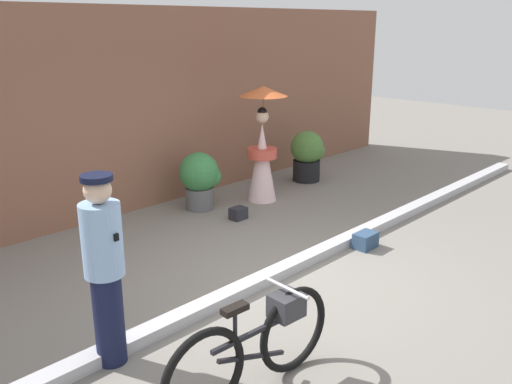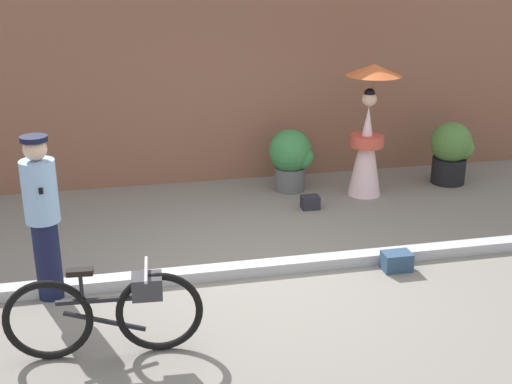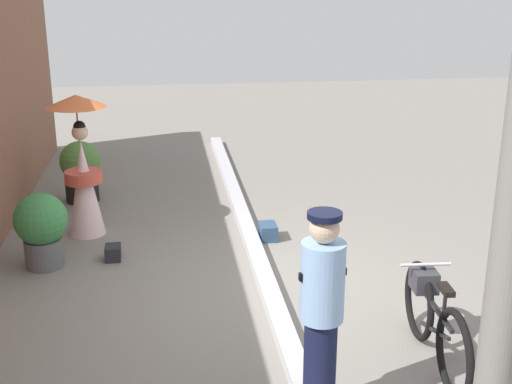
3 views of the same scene
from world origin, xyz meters
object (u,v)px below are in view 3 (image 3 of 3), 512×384
bicycle_near_officer (434,319)px  backpack_spare (269,231)px  person_officer (322,310)px  potted_plant_by_door (43,226)px  person_with_parasol (82,167)px  backpack_on_pavement (113,252)px  potted_plant_small (81,169)px

bicycle_near_officer → backpack_spare: 3.30m
person_officer → backpack_spare: (3.73, -0.19, -0.81)m
potted_plant_by_door → person_with_parasol: bearing=-21.2°
bicycle_near_officer → backpack_on_pavement: size_ratio=7.04×
bicycle_near_officer → person_officer: 1.42m
person_officer → backpack_on_pavement: (3.33, 1.82, -0.82)m
bicycle_near_officer → potted_plant_small: bearing=35.2°
person_officer → person_with_parasol: 4.82m
potted_plant_by_door → potted_plant_small: (2.46, -0.20, 0.00)m
bicycle_near_officer → potted_plant_small: (5.12, 3.61, 0.09)m
potted_plant_small → backpack_on_pavement: potted_plant_small is taller
person_with_parasol → potted_plant_small: bearing=7.7°
person_officer → backpack_spare: 3.82m
bicycle_near_officer → backpack_spare: (3.13, 1.00, -0.32)m
potted_plant_small → person_with_parasol: bearing=-172.3°
potted_plant_by_door → potted_plant_small: 2.47m
potted_plant_by_door → backpack_on_pavement: potted_plant_by_door is taller
person_officer → person_with_parasol: size_ratio=0.90×
person_officer → potted_plant_by_door: 4.20m
potted_plant_by_door → backpack_on_pavement: 0.90m
bicycle_near_officer → person_with_parasol: 5.05m
person_officer → backpack_on_pavement: size_ratio=7.04×
backpack_spare → person_officer: bearing=177.1°
person_officer → potted_plant_small: bearing=22.9°
person_with_parasol → backpack_on_pavement: size_ratio=7.78×
potted_plant_small → backpack_spare: (-1.99, -2.61, -0.40)m
potted_plant_small → backpack_on_pavement: (-2.40, -0.60, -0.42)m
bicycle_near_officer → backpack_on_pavement: bearing=47.9°
person_officer → backpack_spare: bearing=-2.9°
person_officer → backpack_spare: size_ratio=5.34×
person_officer → potted_plant_small: size_ratio=1.81×
person_officer → backpack_spare: person_officer is taller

